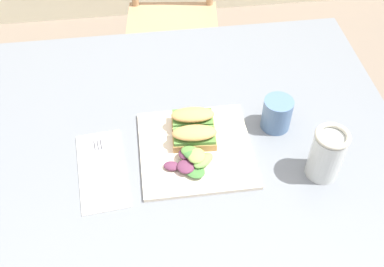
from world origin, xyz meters
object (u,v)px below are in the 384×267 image
(fork_on_napkin, at_px, (99,164))
(cup_extra_side, at_px, (275,114))
(dining_table, at_px, (174,176))
(sandwich_half_back, at_px, (191,119))
(chair_wooden_far, at_px, (171,22))
(plate_lunch, at_px, (194,149))
(sandwich_half_front, at_px, (193,137))
(mason_jar_iced_tea, at_px, (324,156))

(fork_on_napkin, xyz_separation_m, cup_extra_side, (0.45, 0.07, 0.04))
(dining_table, bearing_deg, sandwich_half_back, 45.86)
(dining_table, xyz_separation_m, chair_wooden_far, (0.08, 0.98, -0.17))
(sandwich_half_back, xyz_separation_m, cup_extra_side, (0.22, -0.02, 0.01))
(plate_lunch, bearing_deg, sandwich_half_back, 88.69)
(dining_table, relative_size, plate_lunch, 4.27)
(dining_table, height_order, sandwich_half_back, sandwich_half_back)
(chair_wooden_far, bearing_deg, cup_extra_side, -78.89)
(chair_wooden_far, relative_size, plate_lunch, 3.14)
(sandwich_half_front, relative_size, sandwich_half_back, 1.00)
(chair_wooden_far, height_order, plate_lunch, chair_wooden_far)
(sandwich_half_front, bearing_deg, fork_on_napkin, -173.32)
(chair_wooden_far, relative_size, cup_extra_side, 9.91)
(dining_table, distance_m, mason_jar_iced_tea, 0.40)
(fork_on_napkin, bearing_deg, mason_jar_iced_tea, -9.88)
(plate_lunch, bearing_deg, cup_extra_side, 14.91)
(sandwich_half_back, xyz_separation_m, fork_on_napkin, (-0.24, -0.09, -0.03))
(plate_lunch, xyz_separation_m, sandwich_half_front, (-0.00, 0.01, 0.03))
(fork_on_napkin, relative_size, mason_jar_iced_tea, 1.37)
(sandwich_half_front, distance_m, mason_jar_iced_tea, 0.31)
(plate_lunch, height_order, mason_jar_iced_tea, mason_jar_iced_tea)
(plate_lunch, relative_size, sandwich_half_back, 2.45)
(chair_wooden_far, height_order, sandwich_half_front, chair_wooden_far)
(chair_wooden_far, bearing_deg, sandwich_half_back, -91.96)
(plate_lunch, bearing_deg, chair_wooden_far, 88.09)
(plate_lunch, height_order, sandwich_half_back, sandwich_half_back)
(dining_table, xyz_separation_m, fork_on_napkin, (-0.18, -0.03, 0.13))
(plate_lunch, height_order, fork_on_napkin, plate_lunch)
(dining_table, distance_m, chair_wooden_far, 0.99)
(plate_lunch, relative_size, cup_extra_side, 3.16)
(chair_wooden_far, relative_size, fork_on_napkin, 4.68)
(sandwich_half_front, xyz_separation_m, mason_jar_iced_tea, (0.29, -0.12, 0.02))
(sandwich_half_front, distance_m, fork_on_napkin, 0.24)
(sandwich_half_front, xyz_separation_m, fork_on_napkin, (-0.23, -0.03, -0.03))
(dining_table, distance_m, sandwich_half_front, 0.17)
(mason_jar_iced_tea, bearing_deg, sandwich_half_front, 157.83)
(cup_extra_side, bearing_deg, sandwich_half_front, -168.18)
(fork_on_napkin, height_order, mason_jar_iced_tea, mason_jar_iced_tea)
(dining_table, bearing_deg, mason_jar_iced_tea, -20.22)
(plate_lunch, height_order, cup_extra_side, cup_extra_side)
(plate_lunch, bearing_deg, sandwich_half_front, 100.70)
(sandwich_half_front, bearing_deg, chair_wooden_far, 87.94)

